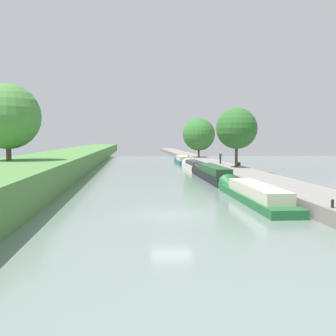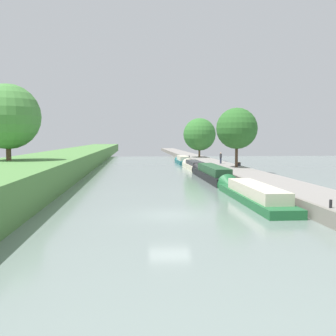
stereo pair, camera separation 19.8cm
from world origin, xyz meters
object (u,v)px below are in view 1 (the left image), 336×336
(narrowboat_black, at_px, (211,173))
(narrowboat_teal, at_px, (181,160))
(narrowboat_cream, at_px, (193,165))
(park_bench, at_px, (238,163))
(narrowboat_green, at_px, (251,193))
(mooring_bollard_far, at_px, (189,157))
(person_walking, at_px, (220,158))
(mooring_bollard_near, at_px, (332,204))

(narrowboat_black, bearing_deg, narrowboat_teal, 89.96)
(narrowboat_cream, distance_m, park_bench, 7.95)
(narrowboat_black, xyz_separation_m, narrowboat_teal, (0.02, 28.48, -0.08))
(narrowboat_green, xyz_separation_m, mooring_bollard_far, (1.93, 48.69, 0.56))
(narrowboat_green, bearing_deg, narrowboat_cream, 89.70)
(narrowboat_green, bearing_deg, person_walking, 82.16)
(narrowboat_black, relative_size, narrowboat_teal, 1.68)
(narrowboat_green, distance_m, narrowboat_black, 15.77)
(mooring_bollard_far, bearing_deg, park_bench, -81.19)
(narrowboat_cream, relative_size, narrowboat_teal, 1.28)
(narrowboat_cream, relative_size, mooring_bollard_far, 28.86)
(narrowboat_black, bearing_deg, person_walking, 73.80)
(narrowboat_green, distance_m, narrowboat_teal, 44.25)
(person_walking, distance_m, mooring_bollard_near, 38.95)
(narrowboat_black, height_order, narrowboat_teal, narrowboat_black)
(narrowboat_green, distance_m, mooring_bollard_far, 48.73)
(narrowboat_green, relative_size, mooring_bollard_near, 33.75)
(narrowboat_black, relative_size, park_bench, 11.37)
(narrowboat_cream, height_order, mooring_bollard_far, mooring_bollard_far)
(narrowboat_black, bearing_deg, park_bench, 59.67)
(person_walking, relative_size, park_bench, 1.11)
(narrowboat_green, bearing_deg, park_bench, 77.60)
(narrowboat_green, relative_size, narrowboat_cream, 1.17)
(narrowboat_teal, xyz_separation_m, mooring_bollard_far, (1.92, 4.44, 0.51))
(narrowboat_black, distance_m, narrowboat_cream, 15.31)
(person_walking, xyz_separation_m, mooring_bollard_near, (-2.20, -38.89, -0.65))
(narrowboat_black, distance_m, narrowboat_teal, 28.48)
(narrowboat_cream, xyz_separation_m, park_bench, (5.40, -5.80, 0.67))
(narrowboat_black, relative_size, person_walking, 10.27)
(narrowboat_green, height_order, person_walking, person_walking)
(narrowboat_black, height_order, mooring_bollard_far, narrowboat_black)
(narrowboat_cream, xyz_separation_m, mooring_bollard_near, (1.77, -39.94, 0.55))
(park_bench, bearing_deg, narrowboat_green, -102.40)
(narrowboat_teal, xyz_separation_m, person_walking, (4.12, -14.22, 1.16))
(person_walking, height_order, park_bench, person_walking)
(mooring_bollard_near, relative_size, park_bench, 0.30)
(narrowboat_green, height_order, mooring_bollard_far, narrowboat_green)
(mooring_bollard_far, distance_m, park_bench, 23.68)
(narrowboat_teal, bearing_deg, person_walking, -73.85)
(narrowboat_teal, height_order, person_walking, person_walking)
(narrowboat_teal, distance_m, mooring_bollard_near, 53.15)
(narrowboat_green, bearing_deg, narrowboat_teal, 89.98)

